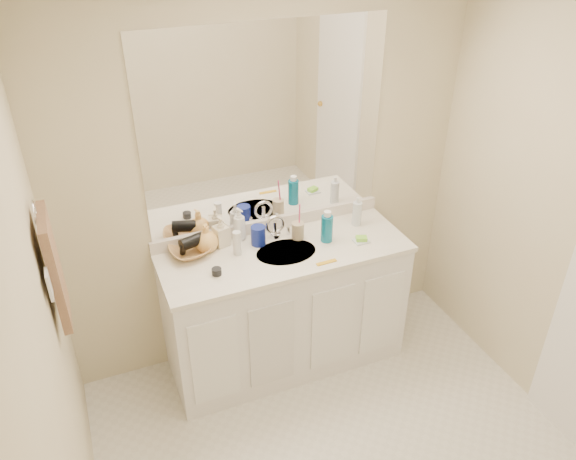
% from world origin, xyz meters
% --- Properties ---
extents(ceiling, '(2.60, 2.60, 0.02)m').
position_xyz_m(ceiling, '(0.00, 0.00, 2.40)').
color(ceiling, white).
rests_on(ceiling, wall_back).
extents(wall_back, '(2.60, 0.02, 2.40)m').
position_xyz_m(wall_back, '(0.00, 1.30, 1.20)').
color(wall_back, beige).
rests_on(wall_back, floor).
extents(wall_left, '(0.02, 2.60, 2.40)m').
position_xyz_m(wall_left, '(-1.30, 0.00, 1.20)').
color(wall_left, beige).
rests_on(wall_left, floor).
extents(vanity_cabinet, '(1.50, 0.55, 0.85)m').
position_xyz_m(vanity_cabinet, '(0.00, 1.02, 0.42)').
color(vanity_cabinet, white).
rests_on(vanity_cabinet, floor).
extents(countertop, '(1.52, 0.57, 0.03)m').
position_xyz_m(countertop, '(0.00, 1.02, 0.86)').
color(countertop, white).
rests_on(countertop, vanity_cabinet).
extents(backsplash, '(1.52, 0.03, 0.08)m').
position_xyz_m(backsplash, '(0.00, 1.29, 0.92)').
color(backsplash, silver).
rests_on(backsplash, countertop).
extents(sink_basin, '(0.37, 0.37, 0.02)m').
position_xyz_m(sink_basin, '(0.00, 1.00, 0.87)').
color(sink_basin, '#B9B5A1').
rests_on(sink_basin, countertop).
extents(faucet, '(0.02, 0.02, 0.11)m').
position_xyz_m(faucet, '(0.00, 1.18, 0.94)').
color(faucet, silver).
rests_on(faucet, countertop).
extents(mirror, '(1.48, 0.01, 1.20)m').
position_xyz_m(mirror, '(0.00, 1.29, 1.56)').
color(mirror, white).
rests_on(mirror, wall_back).
extents(blue_mug, '(0.12, 0.12, 0.12)m').
position_xyz_m(blue_mug, '(-0.12, 1.15, 0.94)').
color(blue_mug, navy).
rests_on(blue_mug, countertop).
extents(tan_cup, '(0.08, 0.08, 0.11)m').
position_xyz_m(tan_cup, '(0.13, 1.12, 0.93)').
color(tan_cup, tan).
rests_on(tan_cup, countertop).
extents(toothbrush, '(0.02, 0.04, 0.19)m').
position_xyz_m(toothbrush, '(0.14, 1.12, 1.03)').
color(toothbrush, '#E03A73').
rests_on(toothbrush, tan_cup).
extents(mouthwash_bottle, '(0.09, 0.09, 0.17)m').
position_xyz_m(mouthwash_bottle, '(0.28, 1.03, 0.97)').
color(mouthwash_bottle, '#0B6384').
rests_on(mouthwash_bottle, countertop).
extents(clear_pump_bottle, '(0.07, 0.07, 0.16)m').
position_xyz_m(clear_pump_bottle, '(0.54, 1.13, 0.96)').
color(clear_pump_bottle, silver).
rests_on(clear_pump_bottle, countertop).
extents(soap_dish, '(0.09, 0.07, 0.01)m').
position_xyz_m(soap_dish, '(0.47, 0.93, 0.89)').
color(soap_dish, silver).
rests_on(soap_dish, countertop).
extents(green_soap, '(0.08, 0.07, 0.02)m').
position_xyz_m(green_soap, '(0.47, 0.93, 0.90)').
color(green_soap, '#80D834').
rests_on(green_soap, soap_dish).
extents(orange_comb, '(0.13, 0.03, 0.01)m').
position_xyz_m(orange_comb, '(0.17, 0.81, 0.88)').
color(orange_comb, gold).
rests_on(orange_comb, countertop).
extents(dark_jar, '(0.06, 0.06, 0.04)m').
position_xyz_m(dark_jar, '(-0.45, 0.94, 0.90)').
color(dark_jar, black).
rests_on(dark_jar, countertop).
extents(extra_white_bottle, '(0.06, 0.06, 0.15)m').
position_xyz_m(extra_white_bottle, '(-0.28, 1.09, 0.96)').
color(extra_white_bottle, silver).
rests_on(extra_white_bottle, countertop).
extents(soap_bottle_white, '(0.10, 0.10, 0.21)m').
position_xyz_m(soap_bottle_white, '(-0.21, 1.25, 0.99)').
color(soap_bottle_white, white).
rests_on(soap_bottle_white, countertop).
extents(soap_bottle_cream, '(0.11, 0.11, 0.19)m').
position_xyz_m(soap_bottle_cream, '(-0.33, 1.23, 0.98)').
color(soap_bottle_cream, beige).
rests_on(soap_bottle_cream, countertop).
extents(soap_bottle_yellow, '(0.18, 0.18, 0.18)m').
position_xyz_m(soap_bottle_yellow, '(-0.43, 1.20, 0.97)').
color(soap_bottle_yellow, '#EEB35C').
rests_on(soap_bottle_yellow, countertop).
extents(wicker_basket, '(0.27, 0.27, 0.06)m').
position_xyz_m(wicker_basket, '(-0.54, 1.19, 0.91)').
color(wicker_basket, '#A27441').
rests_on(wicker_basket, countertop).
extents(hair_dryer, '(0.16, 0.11, 0.07)m').
position_xyz_m(hair_dryer, '(-0.52, 1.19, 0.97)').
color(hair_dryer, black).
rests_on(hair_dryer, wicker_basket).
extents(towel_ring, '(0.01, 0.11, 0.11)m').
position_xyz_m(towel_ring, '(-1.27, 0.77, 1.55)').
color(towel_ring, silver).
rests_on(towel_ring, wall_left).
extents(hand_towel, '(0.04, 0.32, 0.55)m').
position_xyz_m(hand_towel, '(-1.25, 0.77, 1.25)').
color(hand_towel, brown).
rests_on(hand_towel, towel_ring).
extents(switch_plate, '(0.01, 0.08, 0.13)m').
position_xyz_m(switch_plate, '(-1.27, 0.57, 1.30)').
color(switch_plate, white).
rests_on(switch_plate, wall_left).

